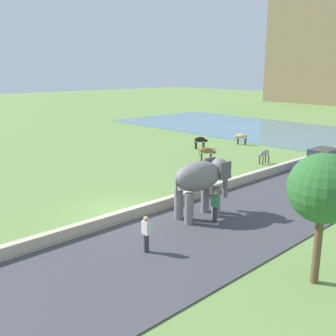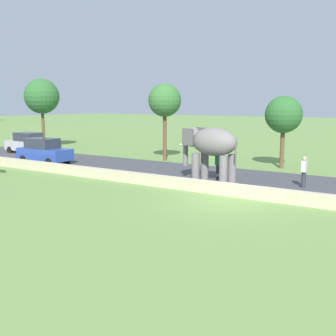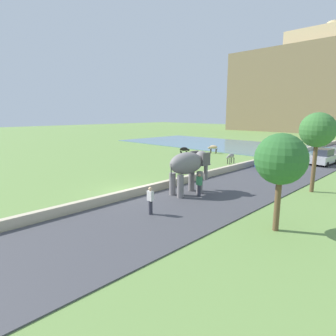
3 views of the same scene
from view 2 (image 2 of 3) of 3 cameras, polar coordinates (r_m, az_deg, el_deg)
ground_plane at (r=17.97m, az=7.83°, el=-4.69°), size 220.00×220.00×0.00m
road_surface at (r=34.60m, az=-19.78°, el=1.55°), size 7.00×120.00×0.06m
elephant at (r=21.74m, az=5.97°, el=3.19°), size 1.74×3.55×2.99m
person_beside_elephant at (r=22.73m, az=7.04°, el=0.47°), size 0.36×0.22×1.63m
person_trailing at (r=21.42m, az=18.53°, el=-0.47°), size 0.36×0.22×1.63m
car_blue at (r=30.04m, az=-16.98°, el=2.28°), size 1.84×4.02×1.80m
car_silver at (r=36.45m, az=-19.11°, el=3.32°), size 1.93×4.07×1.80m
tree_near at (r=40.36m, az=-17.28°, el=9.54°), size 3.25×3.25×6.50m
tree_mid at (r=27.56m, az=15.90°, el=7.15°), size 2.40×2.40×4.72m
tree_far at (r=30.13m, az=-0.46°, el=9.38°), size 2.42×2.42×5.66m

